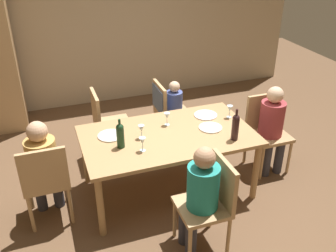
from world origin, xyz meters
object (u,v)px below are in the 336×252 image
at_px(dinner_plate_guest_right, 210,128).
at_px(wine_glass_centre, 230,109).
at_px(dining_table, 168,140).
at_px(chair_right_end, 266,127).
at_px(wine_bottle_dark_red, 120,135).
at_px(person_child_small, 176,108).
at_px(wine_glass_far, 141,129).
at_px(chair_far_right, 165,107).
at_px(dinner_plate_host, 111,136).
at_px(person_man_guest, 200,193).
at_px(chair_far_left, 106,121).
at_px(wine_glass_near_left, 167,116).
at_px(wine_glass_near_right, 142,141).
at_px(person_man_bearded, 272,124).
at_px(wine_bottle_tall_green, 235,126).
at_px(person_woman_host, 43,163).
at_px(chair_left_end, 46,179).
at_px(chair_near, 211,199).
at_px(dinner_plate_guest_left, 206,115).

bearing_deg(dinner_plate_guest_right, wine_glass_centre, 27.32).
distance_m(dining_table, chair_right_end, 1.31).
bearing_deg(wine_bottle_dark_red, person_child_small, 45.53).
bearing_deg(wine_glass_far, chair_far_right, 57.02).
xyz_separation_m(dinner_plate_host, dinner_plate_guest_right, (1.07, -0.20, 0.00)).
relative_size(person_man_guest, dinner_plate_host, 3.99).
bearing_deg(chair_far_left, wine_glass_near_left, 38.49).
bearing_deg(dinner_plate_host, wine_glass_near_right, -58.50).
bearing_deg(person_man_bearded, dinner_plate_host, -5.84).
relative_size(wine_bottle_tall_green, wine_glass_far, 2.32).
height_order(dining_table, wine_bottle_tall_green, wine_bottle_tall_green).
xyz_separation_m(chair_far_left, dinner_plate_host, (-0.09, -0.74, 0.21)).
bearing_deg(chair_far_left, chair_right_end, 65.47).
bearing_deg(person_man_bearded, wine_bottle_tall_green, 24.15).
height_order(person_man_bearded, dinner_plate_guest_right, person_man_bearded).
relative_size(person_woman_host, person_child_small, 1.19).
height_order(chair_left_end, chair_far_left, same).
bearing_deg(chair_left_end, dining_table, 3.85).
distance_m(wine_bottle_dark_red, wine_glass_centre, 1.35).
relative_size(chair_right_end, chair_near, 1.00).
height_order(dining_table, wine_bottle_dark_red, wine_bottle_dark_red).
xyz_separation_m(chair_right_end, person_woman_host, (-2.59, -0.06, 0.11)).
bearing_deg(person_woman_host, person_man_bearded, -1.13).
xyz_separation_m(chair_far_right, wine_glass_far, (-0.57, -0.89, 0.24)).
xyz_separation_m(person_man_guest, wine_bottle_tall_green, (0.64, 0.58, 0.25)).
bearing_deg(person_man_guest, person_man_bearded, -56.31).
bearing_deg(dining_table, chair_far_left, 118.85).
xyz_separation_m(chair_right_end, wine_glass_near_left, (-1.23, 0.11, 0.30)).
distance_m(wine_bottle_dark_red, dinner_plate_guest_right, 1.03).
distance_m(wine_glass_centre, dinner_plate_host, 1.39).
bearing_deg(dinner_plate_host, chair_near, -57.94).
bearing_deg(chair_near, chair_right_end, -50.58).
bearing_deg(chair_near, person_man_guest, 90.00).
height_order(chair_right_end, person_child_small, person_child_small).
height_order(person_woman_host, wine_glass_near_left, person_woman_host).
height_order(chair_near, person_woman_host, person_woman_host).
relative_size(person_woman_host, wine_glass_near_left, 7.46).
bearing_deg(person_man_bearded, person_child_small, -47.31).
bearing_deg(chair_near, wine_glass_far, 21.92).
xyz_separation_m(wine_glass_centre, dinner_plate_guest_right, (-0.31, -0.16, -0.10)).
height_order(chair_left_end, dinner_plate_guest_left, chair_left_end).
bearing_deg(person_woman_host, chair_far_left, 47.87).
distance_m(chair_near, wine_bottle_dark_red, 1.09).
distance_m(person_woman_host, wine_glass_centre, 2.11).
height_order(chair_left_end, dinner_plate_host, chair_left_end).
bearing_deg(person_man_bearded, dinner_plate_guest_right, 0.41).
xyz_separation_m(person_child_small, dinner_plate_guest_right, (0.05, -0.94, 0.18)).
height_order(person_man_guest, wine_glass_near_right, person_man_guest).
height_order(dinner_plate_guest_left, dinner_plate_guest_right, same).
relative_size(dining_table, wine_glass_near_left, 12.30).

